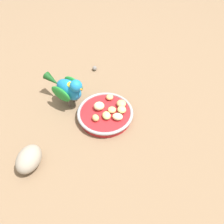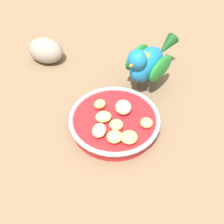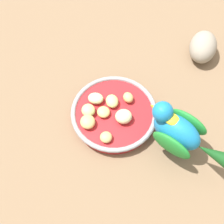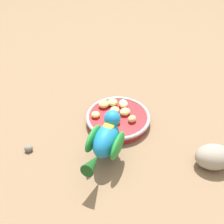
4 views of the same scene
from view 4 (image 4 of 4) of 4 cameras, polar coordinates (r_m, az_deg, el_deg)
ground_plane at (r=0.79m, az=3.37°, el=-2.16°), size 4.00×4.00×0.00m
feeding_bowl at (r=0.78m, az=1.39°, el=-1.47°), size 0.20×0.20×0.03m
apple_piece_0 at (r=0.77m, az=2.97°, el=0.07°), size 0.04×0.04×0.02m
apple_piece_1 at (r=0.81m, az=0.13°, el=2.18°), size 0.04×0.04×0.02m
apple_piece_2 at (r=0.78m, az=0.62°, el=0.48°), size 0.03×0.03×0.02m
apple_piece_3 at (r=0.75m, az=4.56°, el=-1.55°), size 0.04×0.03×0.02m
apple_piece_4 at (r=0.74m, az=0.55°, el=-1.52°), size 0.05×0.05×0.03m
apple_piece_5 at (r=0.80m, az=2.61°, el=1.87°), size 0.04×0.04×0.02m
apple_piece_6 at (r=0.80m, az=-1.88°, el=1.81°), size 0.05×0.05×0.02m
apple_piece_7 at (r=0.77m, az=-3.75°, el=-0.59°), size 0.04×0.04×0.02m
parrot at (r=0.63m, az=-1.39°, el=-6.24°), size 0.19×0.10×0.13m
rock_large at (r=0.70m, az=22.06°, el=-9.42°), size 0.09×0.11×0.07m
pebble_0 at (r=0.73m, az=-18.41°, el=-7.84°), size 0.03×0.03×0.02m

